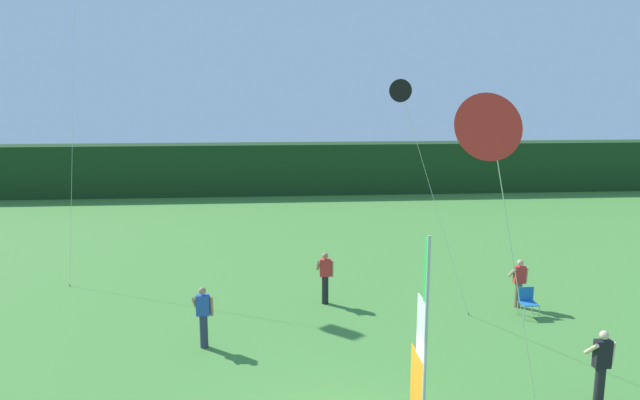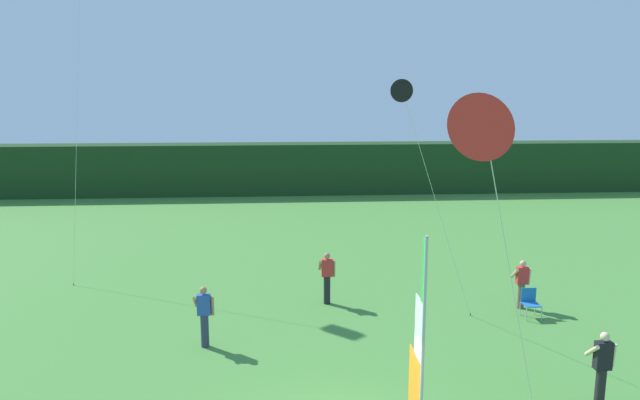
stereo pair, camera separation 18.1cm
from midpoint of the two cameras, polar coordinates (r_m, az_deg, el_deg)
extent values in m
cube|color=#193819|center=(40.10, -3.02, 3.08)|extent=(80.00, 2.40, 3.41)
cylinder|color=#B7B7BC|center=(11.17, 9.73, -14.56)|extent=(0.06, 0.06, 4.45)
cube|color=orange|center=(11.98, 8.96, -17.14)|extent=(0.02, 0.97, 1.19)
cube|color=white|center=(11.32, 9.36, -12.23)|extent=(0.02, 0.60, 1.19)
cube|color=green|center=(10.74, 9.79, -6.76)|extent=(0.02, 0.23, 1.19)
cylinder|color=brown|center=(20.30, 18.47, -8.75)|extent=(0.22, 0.22, 0.82)
cube|color=red|center=(20.08, 18.58, -6.89)|extent=(0.36, 0.20, 0.56)
sphere|color=tan|center=(19.97, 18.65, -5.79)|extent=(0.20, 0.20, 0.20)
cylinder|color=tan|center=(20.03, 17.92, -6.74)|extent=(0.09, 0.48, 0.42)
cylinder|color=tan|center=(20.19, 19.17, -6.96)|extent=(0.09, 0.14, 0.56)
cylinder|color=black|center=(19.57, 0.23, -8.72)|extent=(0.22, 0.22, 0.94)
cube|color=red|center=(19.33, 0.23, -6.60)|extent=(0.36, 0.20, 0.57)
sphere|color=#A37556|center=(19.21, 0.24, -5.44)|extent=(0.20, 0.20, 0.20)
cylinder|color=#A37556|center=(19.35, -0.46, -6.39)|extent=(0.09, 0.48, 0.42)
cylinder|color=#A37556|center=(19.37, 0.92, -6.68)|extent=(0.09, 0.14, 0.56)
cylinder|color=black|center=(15.02, 25.19, -16.07)|extent=(0.22, 0.22, 0.91)
cube|color=black|center=(14.70, 25.44, -13.35)|extent=(0.36, 0.20, 0.64)
sphere|color=beige|center=(14.54, 25.58, -11.77)|extent=(0.20, 0.20, 0.20)
cylinder|color=beige|center=(14.61, 24.54, -13.05)|extent=(0.09, 0.48, 0.42)
cylinder|color=beige|center=(14.82, 26.21, -13.24)|extent=(0.09, 0.14, 0.56)
cylinder|color=#2D334C|center=(16.75, -11.53, -12.39)|extent=(0.22, 0.22, 0.93)
cube|color=#284CA8|center=(16.48, -11.63, -9.98)|extent=(0.36, 0.20, 0.57)
sphere|color=#A37556|center=(16.34, -11.68, -8.64)|extent=(0.20, 0.20, 0.20)
cylinder|color=#A37556|center=(16.54, -12.42, -9.71)|extent=(0.09, 0.48, 0.42)
cylinder|color=#A37556|center=(16.47, -10.82, -10.10)|extent=(0.09, 0.14, 0.56)
cylinder|color=#BCBCC1|center=(19.34, 18.97, -10.38)|extent=(0.03, 0.03, 0.42)
cylinder|color=#BCBCC1|center=(19.54, 20.28, -10.26)|extent=(0.03, 0.03, 0.42)
cylinder|color=#BCBCC1|center=(19.75, 18.41, -9.90)|extent=(0.03, 0.03, 0.42)
cylinder|color=#BCBCC1|center=(19.94, 19.69, -9.79)|extent=(0.03, 0.03, 0.42)
cube|color=#1E66B2|center=(19.57, 19.38, -9.46)|extent=(0.48, 0.48, 0.03)
cube|color=#1E66B2|center=(19.70, 19.13, -8.59)|extent=(0.48, 0.03, 0.44)
cylinder|color=silver|center=(9.54, 18.82, -12.60)|extent=(2.40, 2.58, 6.56)
cone|color=red|center=(7.18, 15.65, 7.10)|extent=(0.91, 0.88, 0.86)
cylinder|color=brown|center=(23.20, -23.36, -7.62)|extent=(0.03, 0.03, 0.08)
cylinder|color=silver|center=(23.38, -23.13, 6.02)|extent=(0.20, 2.59, 10.85)
cylinder|color=brown|center=(19.32, 13.96, -10.67)|extent=(0.03, 0.03, 0.08)
cylinder|color=silver|center=(17.41, 11.05, -1.11)|extent=(2.61, 1.25, 6.95)
cone|color=black|center=(16.15, 7.58, 10.50)|extent=(0.65, 0.44, 0.62)
camera|label=1|loc=(0.09, -90.37, -0.07)|focal=32.92mm
camera|label=2|loc=(0.09, 89.63, 0.07)|focal=32.92mm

